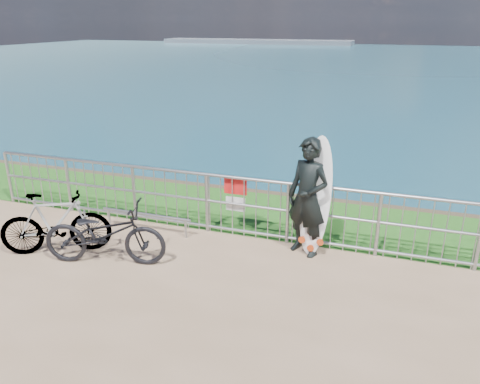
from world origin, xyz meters
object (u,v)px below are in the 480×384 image
(surfer, at_px, (308,198))
(bicycle_near, at_px, (105,234))
(bicycle_far, at_px, (55,223))
(surfboard, at_px, (315,201))

(surfer, height_order, bicycle_near, surfer)
(surfer, relative_size, bicycle_near, 1.01)
(bicycle_near, height_order, bicycle_far, bicycle_far)
(surfer, bearing_deg, bicycle_near, -131.54)
(surfer, xyz_separation_m, bicycle_far, (-3.92, -1.33, -0.45))
(bicycle_near, xyz_separation_m, bicycle_far, (-0.97, 0.05, 0.02))
(bicycle_far, bearing_deg, bicycle_near, -120.73)
(surfer, relative_size, surfboard, 1.00)
(surfer, bearing_deg, bicycle_far, -137.87)
(surfboard, height_order, bicycle_far, surfboard)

